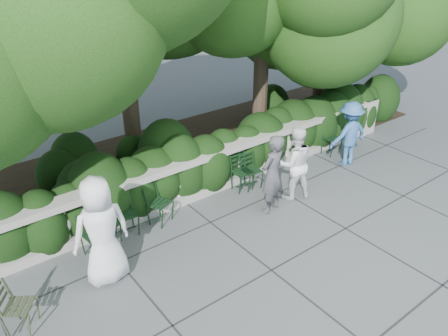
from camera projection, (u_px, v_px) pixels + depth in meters
ground at (255, 232)px, 8.52m from camera, size 90.00×90.00×0.00m
balustrade at (202, 175)px, 9.55m from camera, size 12.00×0.44×1.00m
shrub_hedge at (174, 173)px, 10.62m from camera, size 15.00×2.60×1.70m
chair_a at (102, 257)px, 7.85m from camera, size 0.49×0.53×0.84m
chair_b at (131, 238)px, 8.36m from camera, size 0.49×0.52×0.84m
chair_c at (254, 190)px, 9.92m from camera, size 0.47×0.51×0.84m
chair_d at (167, 224)px, 8.76m from camera, size 0.60×0.62×0.84m
chair_e at (246, 192)px, 9.85m from camera, size 0.48×0.51×0.84m
chair_f at (334, 156)px, 11.48m from camera, size 0.46×0.50×0.84m
chair_weathered at (35, 328)px, 6.44m from camera, size 0.65×0.64×0.84m
person_businessman at (101, 231)px, 6.95m from camera, size 0.96×0.65×1.92m
person_woman_grey at (272, 174)px, 8.81m from camera, size 0.70×0.54×1.71m
person_casual_man at (294, 163)px, 9.30m from camera, size 0.97×0.87×1.65m
person_older_blue at (349, 134)px, 10.68m from camera, size 1.14×0.76×1.64m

